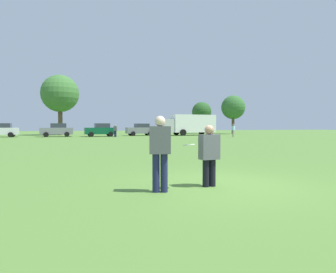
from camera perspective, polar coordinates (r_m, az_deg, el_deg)
ground_plane at (r=7.80m, az=10.33°, el=-9.09°), size 166.55×166.55×0.00m
player_thrower at (r=6.70m, az=-1.55°, el=-2.46°), size 0.53×0.38×1.73m
player_defender at (r=7.40m, az=7.93°, el=-3.07°), size 0.49×0.31×1.52m
frisbee at (r=7.01m, az=4.01°, el=-1.63°), size 0.27×0.27×0.07m
traffic_cone at (r=15.98m, az=6.84°, el=-2.50°), size 0.32×0.32×0.48m
parked_car_mid_left at (r=44.52m, az=-29.45°, el=1.08°), size 4.30×2.40×1.82m
parked_car_center at (r=42.90m, az=-20.58°, el=1.19°), size 4.30×2.40×1.82m
parked_car_mid_right at (r=42.07m, az=-12.84°, el=1.26°), size 4.30×2.40×1.82m
parked_car_near_right at (r=44.92m, az=-5.31°, el=1.35°), size 4.30×2.40×1.82m
box_truck at (r=45.86m, az=4.08°, el=2.41°), size 8.62×3.32×3.18m
bystander_sideline_watcher at (r=39.81m, az=12.47°, el=1.29°), size 0.55×0.49×1.73m
bystander_far_jogger at (r=39.94m, az=-10.11°, el=1.24°), size 0.52×0.42×1.64m
tree_west_maple at (r=50.37m, az=-20.07°, el=7.73°), size 5.87×5.87×9.53m
tree_center_elm at (r=56.70m, az=6.49°, el=4.73°), size 3.68×3.68×5.98m
tree_east_birch at (r=54.98m, az=12.43°, el=5.48°), size 4.28×4.28×6.96m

